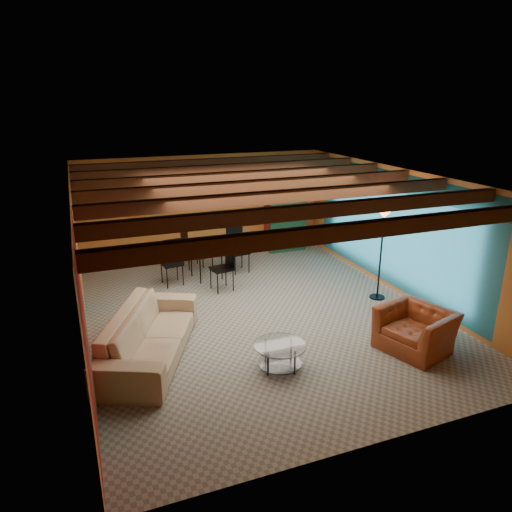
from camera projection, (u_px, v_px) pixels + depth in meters
name	position (u px, v px, depth m)	size (l,w,h in m)	color
room	(258.00, 196.00, 8.80)	(6.52, 8.01, 2.71)	gray
sofa	(150.00, 334.00, 7.78)	(2.75, 1.07, 0.80)	tan
armchair	(415.00, 330.00, 8.01)	(1.13, 0.99, 0.74)	maroon
coffee_table	(280.00, 356.00, 7.49)	(0.83, 0.83, 0.43)	white
dining_table	(206.00, 255.00, 11.15)	(2.22, 2.22, 1.15)	silver
armoire	(285.00, 218.00, 13.19)	(1.03, 0.51, 1.81)	maroon
floor_lamp	(381.00, 254.00, 9.88)	(0.41, 0.41, 2.00)	black
ceiling_fan	(260.00, 197.00, 8.70)	(1.50, 1.50, 0.44)	#472614
painting	(171.00, 198.00, 12.12)	(1.05, 0.03, 0.65)	black
potted_plant	(285.00, 177.00, 12.82)	(0.40, 0.35, 0.45)	#26661E
vase	(205.00, 227.00, 10.93)	(0.18, 0.18, 0.19)	orange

